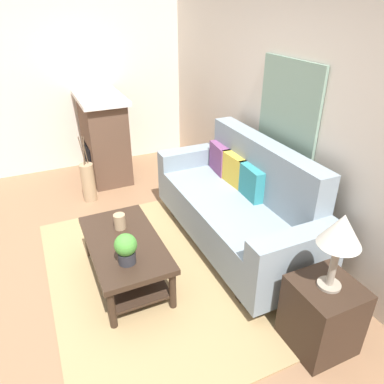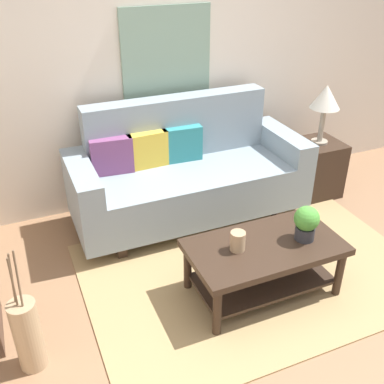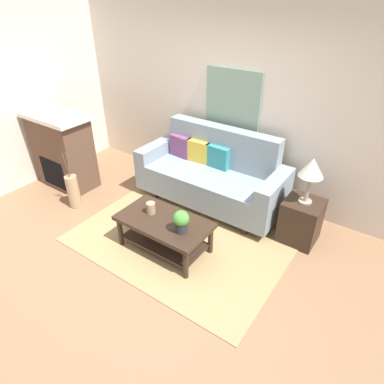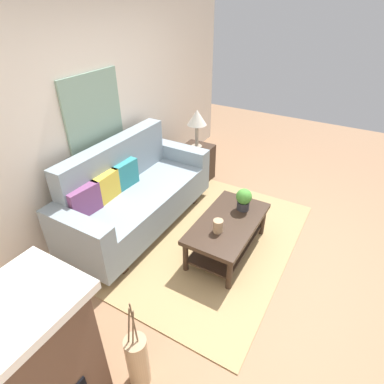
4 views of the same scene
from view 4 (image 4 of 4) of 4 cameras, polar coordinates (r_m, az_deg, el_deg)
ground_plane at (r=3.72m, az=10.43°, el=-11.28°), size 9.71×9.71×0.00m
wall_back at (r=3.98m, az=-16.41°, el=13.84°), size 5.71×0.10×2.70m
area_rug at (r=3.85m, az=3.43°, el=-8.79°), size 2.59×1.79×0.01m
couch at (r=3.94m, az=-10.25°, el=-0.51°), size 2.11×0.84×1.08m
throw_pillow_plum at (r=3.51m, az=-18.85°, el=-1.54°), size 0.37×0.16×0.32m
throw_pillow_mustard at (r=3.69m, az=-15.28°, el=0.90°), size 0.36×0.14×0.32m
throw_pillow_teal at (r=3.88m, az=-12.06°, el=3.09°), size 0.37×0.14×0.32m
coffee_table at (r=3.54m, az=6.42°, el=-6.71°), size 1.10×0.60×0.43m
tabletop_vase at (r=3.28m, az=4.72°, el=-6.12°), size 0.11×0.11×0.14m
potted_plant_tabletop at (r=3.60m, az=9.32°, el=-1.21°), size 0.18×0.18×0.26m
side_table at (r=4.92m, az=0.83°, el=5.17°), size 0.44×0.44×0.56m
table_lamp at (r=4.63m, az=0.90°, el=13.03°), size 0.28×0.28×0.57m
floor_vase at (r=2.67m, az=-9.75°, el=-27.82°), size 0.17×0.17×0.49m
floor_vase_branch_a at (r=2.32m, az=-10.46°, el=-22.24°), size 0.03×0.05×0.36m
floor_vase_branch_b at (r=2.31m, az=-11.32°, el=-22.53°), size 0.04×0.05×0.36m
floor_vase_branch_c at (r=2.30m, az=-10.60°, el=-22.94°), size 0.02×0.05×0.36m
framed_painting at (r=3.82m, az=-17.32°, el=13.78°), size 0.83×0.03×0.83m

